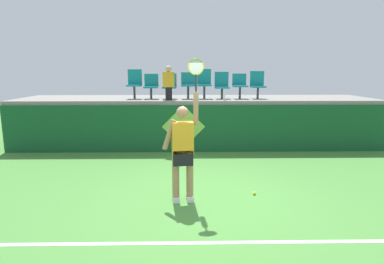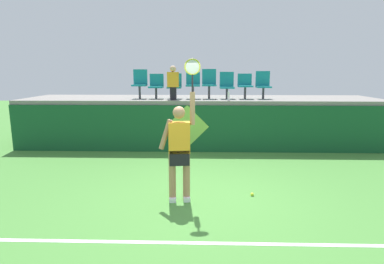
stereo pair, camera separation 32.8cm
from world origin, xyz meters
name	(u,v)px [view 1 (the left image)]	position (x,y,z in m)	size (l,w,h in m)	color
ground_plane	(204,199)	(0.00, 0.00, 0.00)	(40.00, 40.00, 0.00)	#478438
court_back_wall	(197,128)	(0.00, 3.67, 0.69)	(11.33, 0.20, 1.39)	#144C28
spectator_platform	(196,99)	(0.00, 4.84, 1.45)	(11.33, 2.45, 0.12)	gray
court_baseline_stripe	(209,243)	(0.00, -1.53, 0.00)	(10.20, 0.08, 0.01)	white
tennis_player	(183,148)	(-0.38, -0.03, 0.99)	(0.75, 0.30, 2.57)	white
tennis_ball	(254,193)	(1.00, 0.21, 0.03)	(0.07, 0.07, 0.07)	#D1E533
water_bottle	(224,96)	(0.81, 3.80, 1.64)	(0.06, 0.06, 0.26)	white
stadium_chair_0	(135,82)	(-1.94, 4.50, 2.01)	(0.44, 0.42, 0.91)	#38383D
stadium_chair_1	(151,85)	(-1.42, 4.49, 1.94)	(0.44, 0.42, 0.77)	#38383D
stadium_chair_2	(169,85)	(-0.84, 4.50, 1.94)	(0.44, 0.42, 0.79)	#38383D
stadium_chair_3	(188,84)	(-0.26, 4.49, 1.98)	(0.44, 0.42, 0.82)	#38383D
stadium_chair_4	(204,82)	(0.25, 4.50, 2.02)	(0.44, 0.42, 0.92)	#38383D
stadium_chair_5	(222,84)	(0.81, 4.50, 1.95)	(0.44, 0.42, 0.83)	#38383D
stadium_chair_6	(240,84)	(1.37, 4.49, 1.95)	(0.44, 0.42, 0.78)	#38383D
stadium_chair_7	(258,84)	(1.94, 4.50, 1.97)	(0.44, 0.42, 0.86)	#38383D
spectator_0	(169,82)	(-0.84, 4.02, 2.03)	(0.34, 0.20, 1.02)	black
wall_signage_mount	(184,152)	(-0.40, 3.56, 0.00)	(1.27, 0.01, 1.40)	#144C28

